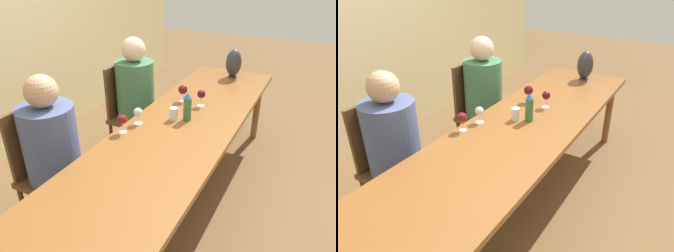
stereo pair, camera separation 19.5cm
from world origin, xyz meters
TOP-DOWN VIEW (x-y plane):
  - ground_plane at (0.00, 0.00)m, footprint 14.00×14.00m
  - wall_back at (0.00, 1.91)m, footprint 7.00×0.06m
  - dining_table at (0.00, 0.00)m, footprint 3.17×0.81m
  - water_bottle at (0.18, 0.00)m, footprint 0.06×0.06m
  - water_tumbler at (0.13, 0.10)m, footprint 0.06×0.06m
  - vase at (1.33, -0.03)m, footprint 0.16×0.16m
  - wine_glass_0 at (0.48, 0.00)m, footprint 0.07×0.07m
  - wine_glass_1 at (-0.05, 0.31)m, footprint 0.07×0.07m
  - wine_glass_3 at (0.50, 0.18)m, footprint 0.08×0.08m
  - wine_glass_4 at (-0.23, 0.34)m, footprint 0.07×0.07m
  - chair_near at (-0.57, 0.78)m, footprint 0.44×0.44m
  - chair_far at (0.56, 0.78)m, footprint 0.44×0.44m
  - person_near at (-0.57, 0.69)m, footprint 0.38×0.38m
  - person_far at (0.56, 0.69)m, footprint 0.37×0.37m

SIDE VIEW (x-z plane):
  - ground_plane at x=0.00m, z-range 0.00..0.00m
  - chair_near at x=-0.57m, z-range 0.03..0.98m
  - chair_far at x=0.56m, z-range 0.03..0.98m
  - person_near at x=-0.57m, z-range 0.04..1.25m
  - person_far at x=0.56m, z-range 0.04..1.28m
  - dining_table at x=0.00m, z-range 0.30..1.04m
  - water_tumbler at x=0.13m, z-range 0.73..0.83m
  - wine_glass_1 at x=-0.05m, z-range 0.76..0.89m
  - wine_glass_4 at x=-0.23m, z-range 0.77..0.91m
  - wine_glass_0 at x=0.48m, z-range 0.77..0.91m
  - wine_glass_3 at x=0.50m, z-range 0.77..0.91m
  - water_bottle at x=0.18m, z-range 0.73..0.96m
  - vase at x=1.33m, z-range 0.74..1.04m
  - wall_back at x=0.00m, z-range 0.00..2.80m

